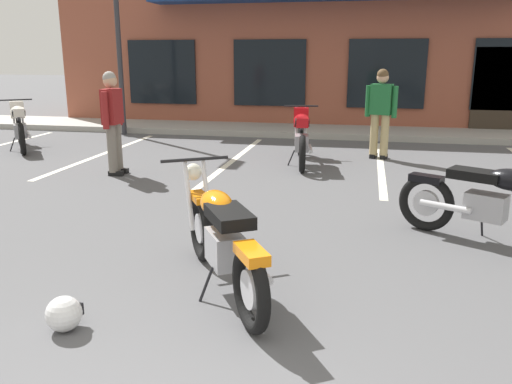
{
  "coord_description": "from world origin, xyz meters",
  "views": [
    {
      "loc": [
        1.06,
        -1.39,
        1.95
      ],
      "look_at": [
        -0.02,
        3.77,
        0.55
      ],
      "focal_mm": 36.79,
      "sensor_mm": 36.0,
      "label": 1
    }
  ],
  "objects_px": {
    "motorcycle_silver_naked": "(19,124)",
    "motorcycle_foreground_classic": "(221,237)",
    "person_by_back_row": "(381,109)",
    "motorcycle_blue_standard": "(302,134)",
    "person_in_black_shirt": "(113,117)",
    "helmet_on_pavement": "(64,314)",
    "motorcycle_red_sportbike": "(497,203)"
  },
  "relations": [
    {
      "from": "motorcycle_foreground_classic",
      "to": "person_in_black_shirt",
      "type": "distance_m",
      "value": 4.86
    },
    {
      "from": "motorcycle_foreground_classic",
      "to": "motorcycle_blue_standard",
      "type": "height_order",
      "value": "same"
    },
    {
      "from": "person_in_black_shirt",
      "to": "helmet_on_pavement",
      "type": "bearing_deg",
      "value": -67.65
    },
    {
      "from": "person_by_back_row",
      "to": "motorcycle_blue_standard",
      "type": "bearing_deg",
      "value": -153.75
    },
    {
      "from": "motorcycle_blue_standard",
      "to": "person_in_black_shirt",
      "type": "height_order",
      "value": "person_in_black_shirt"
    },
    {
      "from": "motorcycle_red_sportbike",
      "to": "person_by_back_row",
      "type": "xyz_separation_m",
      "value": [
        -1.1,
        4.55,
        0.49
      ]
    },
    {
      "from": "motorcycle_silver_naked",
      "to": "helmet_on_pavement",
      "type": "xyz_separation_m",
      "value": [
        5.04,
        -6.63,
        -0.4
      ]
    },
    {
      "from": "motorcycle_silver_naked",
      "to": "person_in_black_shirt",
      "type": "bearing_deg",
      "value": -31.05
    },
    {
      "from": "motorcycle_silver_naked",
      "to": "person_in_black_shirt",
      "type": "height_order",
      "value": "person_in_black_shirt"
    },
    {
      "from": "motorcycle_red_sportbike",
      "to": "motorcycle_blue_standard",
      "type": "height_order",
      "value": "same"
    },
    {
      "from": "motorcycle_silver_naked",
      "to": "person_by_back_row",
      "type": "height_order",
      "value": "person_by_back_row"
    },
    {
      "from": "motorcycle_red_sportbike",
      "to": "person_in_black_shirt",
      "type": "relative_size",
      "value": 1.15
    },
    {
      "from": "motorcycle_silver_naked",
      "to": "motorcycle_foreground_classic",
      "type": "bearing_deg",
      "value": -43.78
    },
    {
      "from": "person_by_back_row",
      "to": "motorcycle_silver_naked",
      "type": "bearing_deg",
      "value": -176.67
    },
    {
      "from": "motorcycle_silver_naked",
      "to": "motorcycle_blue_standard",
      "type": "height_order",
      "value": "same"
    },
    {
      "from": "motorcycle_blue_standard",
      "to": "motorcycle_silver_naked",
      "type": "bearing_deg",
      "value": 177.51
    },
    {
      "from": "motorcycle_blue_standard",
      "to": "person_in_black_shirt",
      "type": "distance_m",
      "value": 3.32
    },
    {
      "from": "motorcycle_foreground_classic",
      "to": "motorcycle_red_sportbike",
      "type": "xyz_separation_m",
      "value": [
        2.49,
        1.6,
        0.0
      ]
    },
    {
      "from": "motorcycle_blue_standard",
      "to": "person_by_back_row",
      "type": "bearing_deg",
      "value": 26.25
    },
    {
      "from": "motorcycle_blue_standard",
      "to": "helmet_on_pavement",
      "type": "xyz_separation_m",
      "value": [
        -0.92,
        -6.37,
        -0.4
      ]
    },
    {
      "from": "helmet_on_pavement",
      "to": "motorcycle_red_sportbike",
      "type": "bearing_deg",
      "value": 36.27
    },
    {
      "from": "motorcycle_foreground_classic",
      "to": "person_in_black_shirt",
      "type": "height_order",
      "value": "person_in_black_shirt"
    },
    {
      "from": "helmet_on_pavement",
      "to": "person_by_back_row",
      "type": "bearing_deg",
      "value": 71.84
    },
    {
      "from": "motorcycle_silver_naked",
      "to": "motorcycle_red_sportbike",
      "type": "bearing_deg",
      "value": -25.97
    },
    {
      "from": "motorcycle_blue_standard",
      "to": "helmet_on_pavement",
      "type": "relative_size",
      "value": 8.09
    },
    {
      "from": "motorcycle_foreground_classic",
      "to": "helmet_on_pavement",
      "type": "xyz_separation_m",
      "value": [
        -0.93,
        -0.91,
        -0.33
      ]
    },
    {
      "from": "motorcycle_blue_standard",
      "to": "person_in_black_shirt",
      "type": "xyz_separation_m",
      "value": [
        -2.89,
        -1.59,
        0.42
      ]
    },
    {
      "from": "motorcycle_silver_naked",
      "to": "motorcycle_blue_standard",
      "type": "distance_m",
      "value": 5.97
    },
    {
      "from": "motorcycle_foreground_classic",
      "to": "person_by_back_row",
      "type": "height_order",
      "value": "person_by_back_row"
    },
    {
      "from": "motorcycle_silver_naked",
      "to": "helmet_on_pavement",
      "type": "distance_m",
      "value": 8.34
    },
    {
      "from": "motorcycle_silver_naked",
      "to": "helmet_on_pavement",
      "type": "height_order",
      "value": "motorcycle_silver_naked"
    },
    {
      "from": "motorcycle_silver_naked",
      "to": "person_by_back_row",
      "type": "xyz_separation_m",
      "value": [
        7.36,
        0.43,
        0.42
      ]
    }
  ]
}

